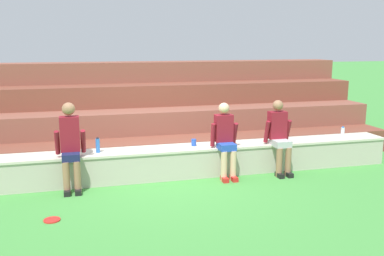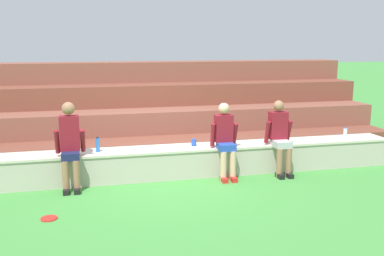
{
  "view_description": "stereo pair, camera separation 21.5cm",
  "coord_description": "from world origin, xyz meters",
  "views": [
    {
      "loc": [
        -1.52,
        -7.19,
        2.44
      ],
      "look_at": [
        0.45,
        0.28,
        0.89
      ],
      "focal_mm": 40.49,
      "sensor_mm": 36.0,
      "label": 1
    },
    {
      "loc": [
        -1.31,
        -7.24,
        2.44
      ],
      "look_at": [
        0.45,
        0.28,
        0.89
      ],
      "focal_mm": 40.49,
      "sensor_mm": 36.0,
      "label": 2
    }
  ],
  "objects": [
    {
      "name": "water_bottle_center_gap",
      "position": [
        3.61,
        0.3,
        0.64
      ],
      "size": [
        0.07,
        0.07,
        0.21
      ],
      "color": "silver",
      "rests_on": "stone_seating_wall"
    },
    {
      "name": "stone_seating_wall",
      "position": [
        0.0,
        0.28,
        0.29
      ],
      "size": [
        8.75,
        0.6,
        0.54
      ],
      "color": "#B7AF9E",
      "rests_on": "ground"
    },
    {
      "name": "person_left_of_center",
      "position": [
        1.0,
        -0.01,
        0.72
      ],
      "size": [
        0.5,
        0.55,
        1.36
      ],
      "color": "#DBAD89",
      "rests_on": "ground"
    },
    {
      "name": "frisbee",
      "position": [
        -1.96,
        -1.26,
        0.01
      ],
      "size": [
        0.23,
        0.23,
        0.02
      ],
      "primitive_type": "cylinder",
      "color": "red",
      "rests_on": "ground"
    },
    {
      "name": "person_far_left",
      "position": [
        -1.69,
        -0.01,
        0.78
      ],
      "size": [
        0.49,
        0.53,
        1.46
      ],
      "color": "#996B4C",
      "rests_on": "ground"
    },
    {
      "name": "brick_bleachers",
      "position": [
        0.0,
        2.78,
        0.73
      ],
      "size": [
        10.24,
        3.11,
        1.94
      ],
      "color": "brown",
      "rests_on": "ground"
    },
    {
      "name": "person_center",
      "position": [
        2.05,
        -0.02,
        0.73
      ],
      "size": [
        0.51,
        0.57,
        1.37
      ],
      "color": "#996B4C",
      "rests_on": "ground"
    },
    {
      "name": "water_bottle_near_left",
      "position": [
        -1.24,
        0.26,
        0.67
      ],
      "size": [
        0.07,
        0.07,
        0.27
      ],
      "color": "blue",
      "rests_on": "stone_seating_wall"
    },
    {
      "name": "plastic_cup_middle",
      "position": [
        0.5,
        0.31,
        0.61
      ],
      "size": [
        0.09,
        0.09,
        0.13
      ],
      "primitive_type": "cylinder",
      "color": "blue",
      "rests_on": "stone_seating_wall"
    },
    {
      "name": "ground_plane",
      "position": [
        0.0,
        0.0,
        0.0
      ],
      "size": [
        80.0,
        80.0,
        0.0
      ],
      "primitive_type": "plane",
      "color": "#428E3D"
    }
  ]
}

